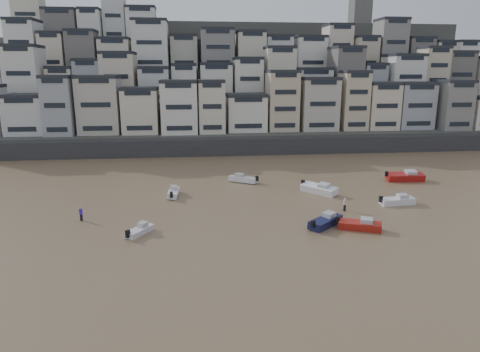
{
  "coord_description": "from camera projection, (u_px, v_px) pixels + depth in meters",
  "views": [
    {
      "loc": [
        -0.67,
        -24.6,
        17.68
      ],
      "look_at": [
        5.29,
        30.0,
        4.0
      ],
      "focal_mm": 32.0,
      "sensor_mm": 36.0,
      "label": 1
    }
  ],
  "objects": [
    {
      "name": "boat_h",
      "position": [
        243.0,
        178.0,
        68.95
      ],
      "size": [
        5.24,
        4.14,
        1.4
      ],
      "primitive_type": null,
      "rotation": [
        0.0,
        0.0,
        2.59
      ],
      "color": "silver",
      "rests_on": "ground"
    },
    {
      "name": "boat_a",
      "position": [
        325.0,
        220.0,
        49.58
      ],
      "size": [
        5.38,
        5.03,
        1.52
      ],
      "primitive_type": null,
      "rotation": [
        0.0,
        0.0,
        0.72
      ],
      "color": "#13163D",
      "rests_on": "ground"
    },
    {
      "name": "boat_g",
      "position": [
        405.0,
        176.0,
        69.72
      ],
      "size": [
        6.71,
        2.63,
        1.79
      ],
      "primitive_type": null,
      "rotation": [
        0.0,
        0.0,
        -0.07
      ],
      "color": "#A21613",
      "rests_on": "ground"
    },
    {
      "name": "boat_d",
      "position": [
        397.0,
        199.0,
        57.57
      ],
      "size": [
        5.32,
        2.14,
        1.42
      ],
      "primitive_type": null,
      "rotation": [
        0.0,
        0.0,
        0.09
      ],
      "color": "silver",
      "rests_on": "ground"
    },
    {
      "name": "ground",
      "position": [
        210.0,
        347.0,
        28.07
      ],
      "size": [
        400.0,
        400.0,
        0.0
      ],
      "primitive_type": "plane",
      "color": "#836346",
      "rests_on": "ground"
    },
    {
      "name": "boat_e",
      "position": [
        319.0,
        188.0,
        62.69
      ],
      "size": [
        5.42,
        5.92,
        1.65
      ],
      "primitive_type": null,
      "rotation": [
        0.0,
        0.0,
        -0.87
      ],
      "color": "white",
      "rests_on": "ground"
    },
    {
      "name": "harbor_wall",
      "position": [
        244.0,
        146.0,
        91.41
      ],
      "size": [
        140.0,
        3.0,
        3.5
      ],
      "primitive_type": "cube",
      "color": "#38383A",
      "rests_on": "ground"
    },
    {
      "name": "boat_f",
      "position": [
        173.0,
        192.0,
        61.43
      ],
      "size": [
        1.89,
        4.78,
        1.28
      ],
      "primitive_type": null,
      "rotation": [
        0.0,
        0.0,
        1.49
      ],
      "color": "white",
      "rests_on": "ground"
    },
    {
      "name": "person_pink",
      "position": [
        345.0,
        204.0,
        54.88
      ],
      "size": [
        0.44,
        0.44,
        1.74
      ],
      "primitive_type": null,
      "color": "#DDA39C",
      "rests_on": "ground"
    },
    {
      "name": "person_blue",
      "position": [
        81.0,
        214.0,
        51.35
      ],
      "size": [
        0.44,
        0.44,
        1.74
      ],
      "primitive_type": null,
      "color": "#3C1BCA",
      "rests_on": "ground"
    },
    {
      "name": "hillside",
      "position": [
        244.0,
        86.0,
        127.62
      ],
      "size": [
        141.04,
        66.0,
        50.0
      ],
      "color": "#4C4C47",
      "rests_on": "ground"
    },
    {
      "name": "boat_b",
      "position": [
        360.0,
        224.0,
        48.47
      ],
      "size": [
        5.44,
        3.52,
        1.41
      ],
      "primitive_type": null,
      "rotation": [
        0.0,
        0.0,
        -0.38
      ],
      "color": "#A31D14",
      "rests_on": "ground"
    },
    {
      "name": "boat_j",
      "position": [
        140.0,
        229.0,
        47.16
      ],
      "size": [
        3.3,
        4.09,
        1.1
      ],
      "primitive_type": null,
      "rotation": [
        0.0,
        0.0,
        0.99
      ],
      "color": "silver",
      "rests_on": "ground"
    }
  ]
}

